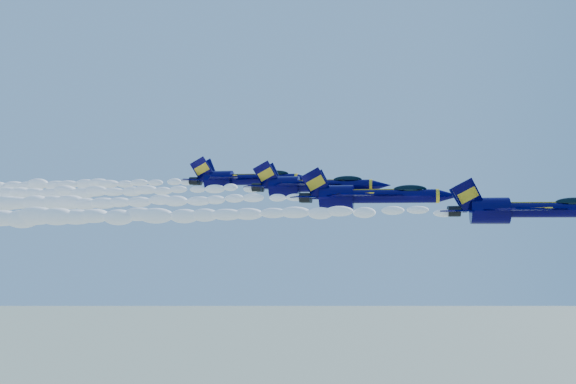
% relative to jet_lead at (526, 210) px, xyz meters
% --- Properties ---
extents(jet_lead, '(17.52, 14.37, 6.51)m').
position_rel_jet_lead_xyz_m(jet_lead, '(0.00, 0.00, 0.00)').
color(jet_lead, '#030037').
extents(smoke_trail_jet_lead, '(57.03, 2.37, 2.14)m').
position_rel_jet_lead_xyz_m(smoke_trail_jet_lead, '(-36.00, 0.00, -0.50)').
color(smoke_trail_jet_lead, white).
extents(jet_second, '(19.30, 15.83, 7.17)m').
position_rel_jet_lead_xyz_m(jet_second, '(-16.17, 8.99, 1.90)').
color(jet_second, '#030037').
extents(smoke_trail_jet_second, '(57.03, 2.61, 2.35)m').
position_rel_jet_lead_xyz_m(smoke_trail_jet_second, '(-52.93, 8.99, 1.39)').
color(smoke_trail_jet_second, white).
extents(jet_third, '(19.07, 15.65, 7.09)m').
position_rel_jet_lead_xyz_m(jet_third, '(-24.26, 16.36, 3.72)').
color(jet_third, '#030037').
extents(smoke_trail_jet_third, '(57.03, 2.58, 2.32)m').
position_rel_jet_lead_xyz_m(smoke_trail_jet_third, '(-60.92, 16.36, 3.21)').
color(smoke_trail_jet_third, white).
extents(jet_fourth, '(19.64, 16.11, 7.30)m').
position_rel_jet_lead_xyz_m(jet_fourth, '(-36.07, 23.89, 5.32)').
color(jet_fourth, '#030037').
extents(smoke_trail_jet_fourth, '(57.03, 2.66, 2.39)m').
position_rel_jet_lead_xyz_m(smoke_trail_jet_fourth, '(-72.98, 23.89, 4.80)').
color(smoke_trail_jet_fourth, white).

